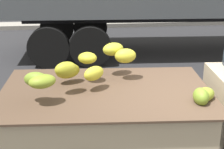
{
  "coord_description": "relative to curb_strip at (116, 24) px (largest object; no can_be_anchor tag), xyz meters",
  "views": [
    {
      "loc": [
        -1.66,
        -4.24,
        2.94
      ],
      "look_at": [
        -1.16,
        0.27,
        1.27
      ],
      "focal_mm": 54.89,
      "sensor_mm": 36.0,
      "label": 1
    }
  ],
  "objects": [
    {
      "name": "curb_strip",
      "position": [
        0.0,
        0.0,
        0.0
      ],
      "size": [
        80.0,
        0.8,
        0.16
      ],
      "primitive_type": "cube",
      "color": "gray",
      "rests_on": "ground"
    }
  ]
}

